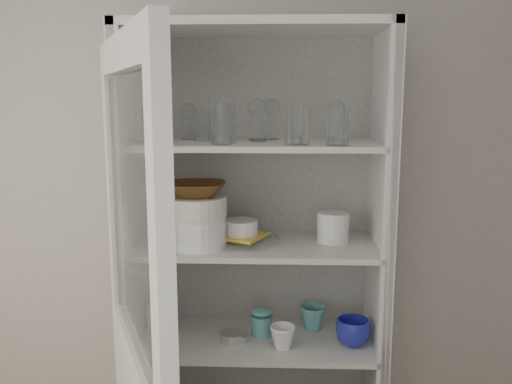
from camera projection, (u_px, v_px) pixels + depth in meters
The scene contains 30 objects.
wall_back at pixel (213, 219), 2.38m from camera, with size 3.60×0.02×2.60m, color #B7B4AF.
pantry_cabinet at pixel (257, 311), 2.28m from camera, with size 1.00×0.45×2.10m.
tumbler_0 at pixel (143, 126), 1.99m from camera, with size 0.07×0.07×0.13m, color silver.
tumbler_1 at pixel (226, 123), 1.97m from camera, with size 0.08×0.08×0.15m, color silver.
tumbler_2 at pixel (222, 124), 1.95m from camera, with size 0.07×0.07×0.15m, color silver.
tumbler_3 at pixel (294, 126), 1.94m from camera, with size 0.07×0.07×0.13m, color silver.
tumbler_4 at pixel (301, 125), 1.94m from camera, with size 0.07×0.07×0.14m, color silver.
tumbler_5 at pixel (336, 126), 1.92m from camera, with size 0.07×0.07×0.13m, color silver.
tumbler_6 at pixel (341, 127), 1.91m from camera, with size 0.07×0.07×0.13m, color silver.
tumbler_7 at pixel (150, 124), 2.09m from camera, with size 0.07×0.07×0.13m, color silver.
tumbler_8 at pixel (202, 124), 2.10m from camera, with size 0.07×0.07×0.13m, color silver.
tumbler_9 at pixel (259, 125), 2.06m from camera, with size 0.06×0.06×0.12m, color silver.
goblet_0 at pixel (188, 119), 2.17m from camera, with size 0.07×0.07×0.16m, color silver, non-canonical shape.
goblet_1 at pixel (271, 117), 2.18m from camera, with size 0.08×0.08×0.18m, color silver, non-canonical shape.
goblet_2 at pixel (257, 117), 2.16m from camera, with size 0.08×0.08×0.18m, color silver, non-canonical shape.
goblet_3 at pixel (336, 118), 2.14m from camera, with size 0.08×0.08×0.18m, color silver, non-canonical shape.
plate_stack_front at pixel (197, 231), 2.08m from camera, with size 0.22×0.22×0.13m, color white.
plate_stack_back at pixel (197, 226), 2.30m from camera, with size 0.22×0.22×0.06m, color white.
cream_bowl at pixel (197, 206), 2.06m from camera, with size 0.23×0.23×0.07m, color silver.
terracotta_bowl at pixel (196, 189), 2.05m from camera, with size 0.22×0.22×0.05m, color #4E2D12.
glass_platter at pixel (241, 239), 2.16m from camera, with size 0.31×0.31×0.02m, color silver.
yellow_trivet at pixel (241, 236), 2.16m from camera, with size 0.17×0.17×0.01m, color gold.
white_ramekin at pixel (241, 227), 2.15m from camera, with size 0.14×0.14×0.06m, color white.
grey_bowl_stack at pixel (333, 227), 2.15m from camera, with size 0.13×0.13×0.12m, color silver.
mug_blue at pixel (353, 332), 2.14m from camera, with size 0.14×0.14×0.11m, color #19299A.
mug_teal at pixel (313, 318), 2.29m from camera, with size 0.11×0.11×0.10m, color #27737D.
mug_white at pixel (283, 337), 2.11m from camera, with size 0.10×0.10×0.09m, color white.
teal_jar at pixel (262, 323), 2.23m from camera, with size 0.08×0.08×0.10m.
measuring_cups at pixel (231, 337), 2.17m from camera, with size 0.09×0.09×0.04m, color silver.
white_canister at pixel (159, 317), 2.26m from camera, with size 0.10×0.10×0.12m, color white.
Camera 1 is at (0.28, -0.82, 1.83)m, focal length 38.00 mm.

